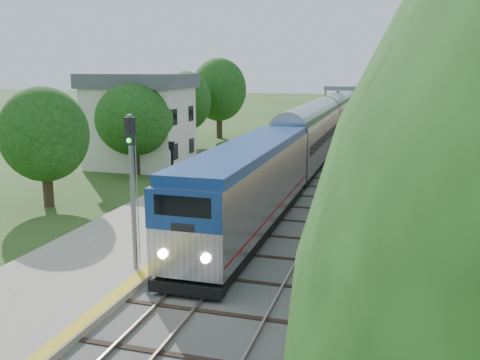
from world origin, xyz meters
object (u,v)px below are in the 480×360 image
(train, at_px, (337,119))
(lamppost_far, at_px, (173,189))
(signal_gantry, at_px, (358,98))
(signal_farside, at_px, (379,151))
(signal_platform, at_px, (132,176))
(station_building, at_px, (140,120))

(train, relative_size, lamppost_far, 22.16)
(signal_gantry, height_order, signal_farside, signal_gantry)
(signal_farside, bearing_deg, signal_platform, -122.80)
(train, height_order, lamppost_far, lamppost_far)
(train, bearing_deg, station_building, -119.65)
(station_building, xyz_separation_m, signal_gantry, (16.47, 24.99, 0.73))
(signal_gantry, bearing_deg, signal_platform, -96.45)
(signal_gantry, bearing_deg, lamppost_far, -98.47)
(signal_gantry, height_order, train, signal_gantry)
(station_building, bearing_deg, signal_farside, -22.52)
(signal_gantry, relative_size, signal_platform, 1.32)
(lamppost_far, bearing_deg, signal_platform, -81.96)
(signal_gantry, bearing_deg, signal_farside, -83.62)
(signal_gantry, xyz_separation_m, lamppost_far, (-6.20, -41.63, -2.43))
(station_building, relative_size, train, 0.09)
(signal_gantry, height_order, signal_platform, signal_platform)
(station_building, relative_size, signal_gantry, 1.02)
(train, height_order, signal_platform, signal_platform)
(signal_gantry, distance_m, lamppost_far, 42.16)
(signal_platform, xyz_separation_m, signal_farside, (9.10, 14.12, -0.70))
(station_building, xyz_separation_m, train, (14.00, 24.59, -1.82))
(station_building, xyz_separation_m, signal_platform, (11.10, -22.50, 0.20))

